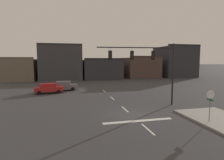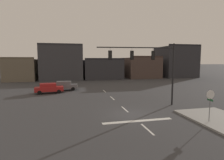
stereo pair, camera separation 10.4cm
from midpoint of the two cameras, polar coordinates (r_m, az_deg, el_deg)
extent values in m
plane|color=#353538|center=(18.45, 5.99, -10.62)|extent=(400.00, 400.00, 0.00)
cube|color=silver|center=(16.66, 8.28, -12.50)|extent=(6.40, 0.50, 0.01)
cube|color=silver|center=(14.93, 11.15, -14.81)|extent=(0.16, 2.40, 0.01)
cube|color=silver|center=(20.28, 4.14, -9.05)|extent=(0.16, 2.40, 0.01)
cube|color=silver|center=(25.91, 0.22, -5.67)|extent=(0.16, 2.40, 0.01)
cube|color=silver|center=(31.68, -2.26, -3.50)|extent=(0.16, 2.40, 0.01)
cylinder|color=black|center=(22.78, 18.55, 1.46)|extent=(0.20, 0.20, 7.15)
cylinder|color=black|center=(21.18, 7.72, 9.99)|extent=(8.93, 0.99, 0.12)
sphere|color=black|center=(22.79, 18.87, 10.58)|extent=(0.18, 0.18, 0.18)
cylinder|color=#56565B|center=(21.77, 12.84, 9.17)|extent=(0.03, 0.03, 0.35)
cube|color=black|center=(21.74, 12.80, 7.52)|extent=(0.32, 0.27, 0.90)
sphere|color=red|center=(21.88, 12.70, 8.25)|extent=(0.20, 0.20, 0.20)
sphere|color=#2D2314|center=(21.87, 12.69, 7.52)|extent=(0.20, 0.20, 0.20)
sphere|color=black|center=(21.86, 12.67, 6.78)|extent=(0.20, 0.20, 0.20)
cube|color=black|center=(21.73, 12.82, 7.52)|extent=(0.42, 0.07, 1.02)
cylinder|color=#56565B|center=(21.05, 6.38, 9.39)|extent=(0.03, 0.03, 0.35)
cube|color=black|center=(21.02, 6.36, 7.69)|extent=(0.32, 0.27, 0.90)
sphere|color=red|center=(21.16, 6.29, 8.44)|extent=(0.20, 0.20, 0.20)
sphere|color=#2D2314|center=(21.15, 6.28, 7.68)|extent=(0.20, 0.20, 0.20)
sphere|color=black|center=(21.14, 6.27, 6.92)|extent=(0.20, 0.20, 0.20)
cube|color=black|center=(21.00, 6.38, 7.69)|extent=(0.42, 0.07, 1.02)
cylinder|color=#56565B|center=(20.60, -0.45, 9.50)|extent=(0.03, 0.03, 0.35)
cube|color=black|center=(20.57, -0.45, 7.76)|extent=(0.32, 0.27, 0.90)
sphere|color=red|center=(20.71, -0.49, 8.53)|extent=(0.20, 0.20, 0.20)
sphere|color=#2D2314|center=(20.70, -0.49, 7.75)|extent=(0.20, 0.20, 0.20)
sphere|color=black|center=(20.69, -0.49, 6.97)|extent=(0.20, 0.20, 0.20)
cube|color=black|center=(20.55, -0.44, 7.76)|extent=(0.42, 0.07, 1.02)
cylinder|color=#56565B|center=(17.75, 28.26, -8.41)|extent=(0.06, 0.06, 2.15)
cylinder|color=white|center=(17.47, 28.49, -4.04)|extent=(0.76, 0.03, 0.76)
cylinder|color=#B21414|center=(17.48, 28.45, -4.03)|extent=(0.68, 0.03, 0.68)
cube|color=#19592D|center=(17.55, 28.41, -5.49)|extent=(0.02, 0.64, 0.16)
cube|color=#A81E1E|center=(31.31, -18.89, -2.66)|extent=(4.57, 2.28, 0.70)
cube|color=#A81E1E|center=(31.22, -19.21, -1.52)|extent=(2.63, 1.86, 0.56)
cube|color=#2D3842|center=(31.23, -17.80, -1.51)|extent=(0.41, 1.54, 0.47)
cube|color=#2D3842|center=(31.25, -21.35, -1.63)|extent=(0.38, 1.53, 0.46)
cylinder|color=black|center=(32.25, -16.30, -3.01)|extent=(0.66, 0.29, 0.64)
cylinder|color=black|center=(30.57, -16.13, -3.49)|extent=(0.66, 0.29, 0.64)
cylinder|color=black|center=(32.23, -21.47, -3.19)|extent=(0.66, 0.29, 0.64)
cylinder|color=black|center=(30.56, -21.58, -3.69)|extent=(0.66, 0.29, 0.64)
sphere|color=silver|center=(31.95, -14.99, -2.27)|extent=(0.16, 0.16, 0.16)
sphere|color=silver|center=(30.82, -14.83, -2.57)|extent=(0.16, 0.16, 0.16)
cube|color=maroon|center=(31.36, -22.88, -2.65)|extent=(0.19, 1.36, 0.12)
cube|color=slate|center=(33.67, -14.41, -1.92)|extent=(4.47, 1.98, 0.70)
cube|color=slate|center=(33.60, -14.70, -0.86)|extent=(2.53, 1.70, 0.56)
cube|color=#2D3842|center=(33.55, -13.39, -0.87)|extent=(0.31, 1.53, 0.47)
cube|color=#2D3842|center=(33.71, -16.68, -0.93)|extent=(0.28, 1.53, 0.46)
cylinder|color=black|center=(34.49, -11.89, -2.31)|extent=(0.65, 0.25, 0.64)
cylinder|color=black|center=(32.81, -11.96, -2.74)|extent=(0.65, 0.25, 0.64)
cylinder|color=black|center=(34.69, -16.70, -2.39)|extent=(0.65, 0.25, 0.64)
cylinder|color=black|center=(33.02, -17.01, -2.82)|extent=(0.65, 0.25, 0.64)
sphere|color=silver|center=(34.15, -10.70, -1.63)|extent=(0.16, 0.16, 0.16)
sphere|color=silver|center=(33.01, -10.70, -1.90)|extent=(0.16, 0.16, 0.16)
cube|color=maroon|center=(33.88, -18.10, -1.85)|extent=(0.10, 1.37, 0.12)
cube|color=#665B4C|center=(55.51, -25.82, 2.94)|extent=(7.55, 11.74, 5.59)
cube|color=brown|center=(50.04, -27.40, 6.08)|extent=(7.55, 0.60, 0.50)
cube|color=#38383D|center=(54.34, -15.26, 5.12)|extent=(11.06, 12.19, 9.08)
cube|color=#2B2B30|center=(48.71, -15.69, 10.66)|extent=(11.06, 0.60, 0.50)
cube|color=#2D2D33|center=(54.03, -3.07, 3.38)|extent=(10.73, 9.92, 5.42)
cube|color=black|center=(49.38, -2.15, 6.57)|extent=(10.73, 0.60, 0.50)
cube|color=#473833|center=(57.94, 8.76, 3.83)|extent=(9.69, 11.17, 6.08)
cube|color=#3A2B26|center=(53.03, 10.94, 7.14)|extent=(9.69, 0.60, 0.50)
cube|color=#2D2D33|center=(63.01, 19.20, 5.32)|extent=(10.47, 10.36, 9.55)
cube|color=black|center=(59.10, 21.93, 10.07)|extent=(10.47, 0.60, 0.50)
camera|label=1|loc=(0.05, -89.86, 0.01)|focal=29.34mm
camera|label=2|loc=(0.05, 90.14, -0.01)|focal=29.34mm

